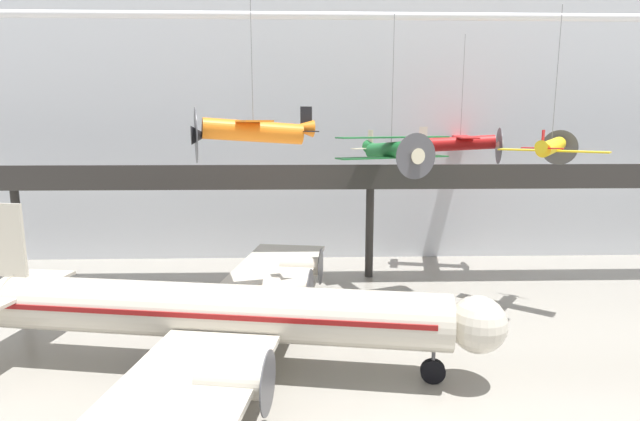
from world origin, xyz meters
The scene contains 8 objects.
hangar_back_wall centered at (0.00, 32.49, 12.59)m, with size 140.00×3.00×25.18m.
mezzanine_walkway centered at (0.00, 23.48, 8.49)m, with size 110.00×3.20×10.16m.
ceiling_truss_beam centered at (0.00, 22.10, 21.58)m, with size 120.00×0.60×0.60m.
airliner_silver_main centered at (-10.51, 7.80, 3.28)m, with size 30.86×35.31×9.07m.
suspended_plane_green_biplane centered at (0.75, 18.70, 11.52)m, with size 8.74×7.52×11.41m.
suspended_plane_yellow_lowwing centered at (11.25, 15.75, 11.84)m, with size 6.26×5.88×10.65m.
suspended_plane_orange_highwing centered at (-8.76, 12.83, 13.02)m, with size 7.76×9.30×10.07m.
suspended_plane_red_highwing centered at (8.35, 26.76, 11.71)m, with size 7.56×9.15×11.23m.
Camera 1 is at (-5.62, -18.08, 13.44)m, focal length 28.00 mm.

